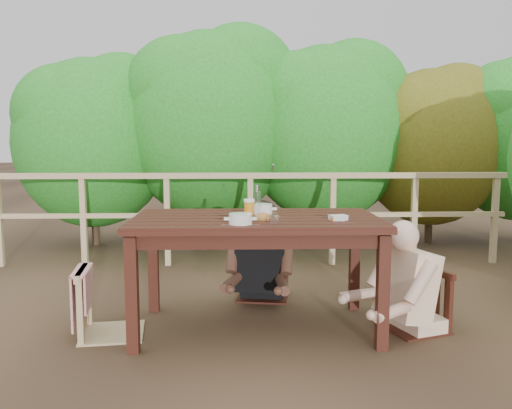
{
  "coord_description": "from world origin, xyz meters",
  "views": [
    {
      "loc": [
        -0.12,
        -3.72,
        1.35
      ],
      "look_at": [
        0.0,
        0.05,
        0.9
      ],
      "focal_mm": 37.32,
      "sensor_mm": 36.0,
      "label": 1
    }
  ],
  "objects_px": {
    "bread_roll": "(263,218)",
    "table": "(256,274)",
    "chair_far": "(263,248)",
    "butter_tub": "(338,219)",
    "chair_left": "(111,272)",
    "tumbler": "(274,220)",
    "woman": "(263,222)",
    "beer_glass": "(249,210)",
    "diner_right": "(420,239)",
    "bottle": "(257,201)",
    "chair_right": "(415,274)",
    "soup_far": "(262,210)",
    "soup_near": "(240,220)"
  },
  "relations": [
    {
      "from": "diner_right",
      "to": "tumbler",
      "type": "distance_m",
      "value": 1.1
    },
    {
      "from": "table",
      "to": "chair_right",
      "type": "relative_size",
      "value": 2.12
    },
    {
      "from": "bottle",
      "to": "chair_right",
      "type": "bearing_deg",
      "value": -6.31
    },
    {
      "from": "table",
      "to": "chair_left",
      "type": "relative_size",
      "value": 1.94
    },
    {
      "from": "woman",
      "to": "soup_far",
      "type": "height_order",
      "value": "woman"
    },
    {
      "from": "chair_left",
      "to": "tumbler",
      "type": "relative_size",
      "value": 12.04
    },
    {
      "from": "table",
      "to": "beer_glass",
      "type": "distance_m",
      "value": 0.48
    },
    {
      "from": "chair_right",
      "to": "woman",
      "type": "xyz_separation_m",
      "value": [
        -1.05,
        0.85,
        0.25
      ]
    },
    {
      "from": "chair_left",
      "to": "beer_glass",
      "type": "xyz_separation_m",
      "value": [
        0.97,
        0.03,
        0.43
      ]
    },
    {
      "from": "chair_right",
      "to": "butter_tub",
      "type": "xyz_separation_m",
      "value": [
        -0.58,
        -0.12,
        0.42
      ]
    },
    {
      "from": "chair_left",
      "to": "beer_glass",
      "type": "distance_m",
      "value": 1.06
    },
    {
      "from": "chair_far",
      "to": "bottle",
      "type": "xyz_separation_m",
      "value": [
        -0.08,
        -0.71,
        0.49
      ]
    },
    {
      "from": "chair_left",
      "to": "tumbler",
      "type": "bearing_deg",
      "value": -109.3
    },
    {
      "from": "chair_right",
      "to": "tumbler",
      "type": "xyz_separation_m",
      "value": [
        -1.02,
        -0.26,
        0.43
      ]
    },
    {
      "from": "woman",
      "to": "soup_near",
      "type": "height_order",
      "value": "woman"
    },
    {
      "from": "woman",
      "to": "bottle",
      "type": "bearing_deg",
      "value": 93.03
    },
    {
      "from": "bread_roll",
      "to": "table",
      "type": "bearing_deg",
      "value": 103.79
    },
    {
      "from": "table",
      "to": "bottle",
      "type": "distance_m",
      "value": 0.52
    },
    {
      "from": "diner_right",
      "to": "chair_far",
      "type": "bearing_deg",
      "value": 32.93
    },
    {
      "from": "bread_roll",
      "to": "tumbler",
      "type": "height_order",
      "value": "tumbler"
    },
    {
      "from": "chair_right",
      "to": "woman",
      "type": "relative_size",
      "value": 0.62
    },
    {
      "from": "chair_left",
      "to": "woman",
      "type": "height_order",
      "value": "woman"
    },
    {
      "from": "woman",
      "to": "diner_right",
      "type": "bearing_deg",
      "value": 150.74
    },
    {
      "from": "chair_right",
      "to": "beer_glass",
      "type": "bearing_deg",
      "value": -109.67
    },
    {
      "from": "woman",
      "to": "table",
      "type": "bearing_deg",
      "value": 93.0
    },
    {
      "from": "chair_far",
      "to": "butter_tub",
      "type": "xyz_separation_m",
      "value": [
        0.47,
        -0.95,
        0.39
      ]
    },
    {
      "from": "chair_left",
      "to": "soup_far",
      "type": "distance_m",
      "value": 1.16
    },
    {
      "from": "chair_far",
      "to": "beer_glass",
      "type": "distance_m",
      "value": 0.95
    },
    {
      "from": "table",
      "to": "soup_far",
      "type": "relative_size",
      "value": 6.44
    },
    {
      "from": "chair_right",
      "to": "soup_far",
      "type": "bearing_deg",
      "value": -119.9
    },
    {
      "from": "table",
      "to": "woman",
      "type": "bearing_deg",
      "value": 83.93
    },
    {
      "from": "chair_left",
      "to": "tumbler",
      "type": "height_order",
      "value": "chair_left"
    },
    {
      "from": "chair_right",
      "to": "soup_far",
      "type": "height_order",
      "value": "soup_far"
    },
    {
      "from": "chair_right",
      "to": "chair_left",
      "type": "bearing_deg",
      "value": -108.8
    },
    {
      "from": "diner_right",
      "to": "tumbler",
      "type": "xyz_separation_m",
      "value": [
        -1.05,
        -0.26,
        0.18
      ]
    },
    {
      "from": "chair_far",
      "to": "bread_roll",
      "type": "xyz_separation_m",
      "value": [
        -0.04,
        -0.95,
        0.4
      ]
    },
    {
      "from": "woman",
      "to": "soup_far",
      "type": "distance_m",
      "value": 0.68
    },
    {
      "from": "chair_right",
      "to": "soup_far",
      "type": "xyz_separation_m",
      "value": [
        -1.09,
        0.2,
        0.44
      ]
    },
    {
      "from": "chair_right",
      "to": "soup_far",
      "type": "distance_m",
      "value": 1.19
    },
    {
      "from": "tumbler",
      "to": "butter_tub",
      "type": "relative_size",
      "value": 0.64
    },
    {
      "from": "chair_right",
      "to": "chair_far",
      "type": "bearing_deg",
      "value": -147.86
    },
    {
      "from": "beer_glass",
      "to": "butter_tub",
      "type": "bearing_deg",
      "value": -11.31
    },
    {
      "from": "bread_roll",
      "to": "chair_far",
      "type": "bearing_deg",
      "value": 87.4
    },
    {
      "from": "tumbler",
      "to": "chair_left",
      "type": "bearing_deg",
      "value": 168.23
    },
    {
      "from": "chair_left",
      "to": "bread_roll",
      "type": "bearing_deg",
      "value": -102.66
    },
    {
      "from": "table",
      "to": "bottle",
      "type": "height_order",
      "value": "bottle"
    },
    {
      "from": "woman",
      "to": "beer_glass",
      "type": "xyz_separation_m",
      "value": [
        -0.14,
        -0.85,
        0.22
      ]
    },
    {
      "from": "soup_far",
      "to": "butter_tub",
      "type": "bearing_deg",
      "value": -31.92
    },
    {
      "from": "table",
      "to": "soup_near",
      "type": "xyz_separation_m",
      "value": [
        -0.11,
        -0.32,
        0.44
      ]
    },
    {
      "from": "soup_near",
      "to": "soup_far",
      "type": "height_order",
      "value": "soup_far"
    }
  ]
}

